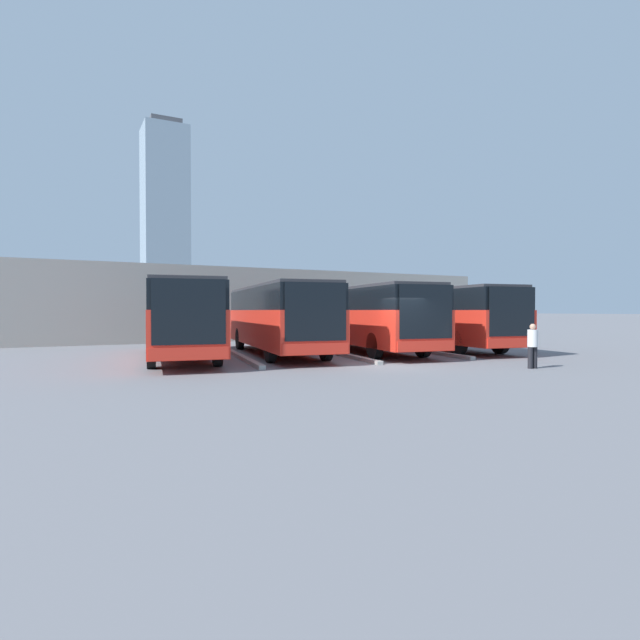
% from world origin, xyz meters
% --- Properties ---
extents(ground_plane, '(600.00, 600.00, 0.00)m').
position_xyz_m(ground_plane, '(0.00, 0.00, 0.00)').
color(ground_plane, slate).
extents(bus_0, '(4.27, 11.75, 3.14)m').
position_xyz_m(bus_0, '(-6.58, -5.31, 1.76)').
color(bus_0, red).
rests_on(bus_0, ground_plane).
extents(curb_divider_0, '(1.35, 7.36, 0.15)m').
position_xyz_m(curb_divider_0, '(-4.39, -3.61, 0.07)').
color(curb_divider_0, '#9E9E99').
rests_on(curb_divider_0, ground_plane).
extents(bus_1, '(4.27, 11.75, 3.14)m').
position_xyz_m(bus_1, '(-2.19, -5.50, 1.76)').
color(bus_1, red).
rests_on(bus_1, ground_plane).
extents(curb_divider_1, '(1.35, 7.36, 0.15)m').
position_xyz_m(curb_divider_1, '(0.00, -3.80, 0.07)').
color(curb_divider_1, '#9E9E99').
rests_on(curb_divider_1, ground_plane).
extents(bus_2, '(4.27, 11.75, 3.14)m').
position_xyz_m(bus_2, '(2.20, -6.12, 1.76)').
color(bus_2, red).
rests_on(bus_2, ground_plane).
extents(curb_divider_2, '(1.35, 7.36, 0.15)m').
position_xyz_m(curb_divider_2, '(4.39, -4.41, 0.07)').
color(curb_divider_2, '#9E9E99').
rests_on(curb_divider_2, ground_plane).
extents(bus_3, '(4.27, 11.75, 3.14)m').
position_xyz_m(bus_3, '(6.59, -6.21, 1.76)').
color(bus_3, red).
rests_on(bus_3, ground_plane).
extents(pedestrian, '(0.39, 0.39, 1.56)m').
position_xyz_m(pedestrian, '(-3.58, 3.15, 0.84)').
color(pedestrian, black).
rests_on(pedestrian, ground_plane).
extents(station_building, '(38.82, 12.33, 4.91)m').
position_xyz_m(station_building, '(0.00, -21.27, 2.49)').
color(station_building, '#A8A399').
rests_on(station_building, ground_plane).
extents(office_tower, '(15.24, 15.24, 70.01)m').
position_xyz_m(office_tower, '(-21.85, -170.29, 34.41)').
color(office_tower, '#93A8B7').
rests_on(office_tower, ground_plane).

